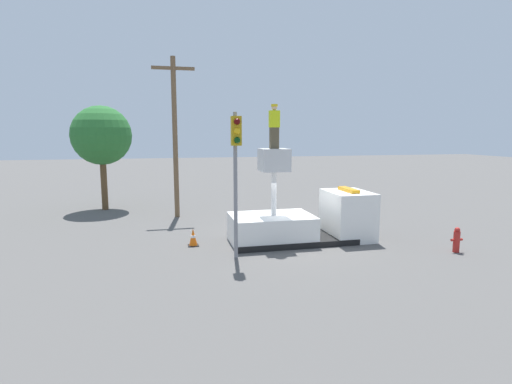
{
  "coord_description": "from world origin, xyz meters",
  "views": [
    {
      "loc": [
        -5.12,
        -15.45,
        4.47
      ],
      "look_at": [
        -1.71,
        -0.83,
        2.27
      ],
      "focal_mm": 28.0,
      "sensor_mm": 36.0,
      "label": 1
    }
  ],
  "objects_px": {
    "traffic_light_pole": "(236,156)",
    "fire_hydrant": "(457,240)",
    "tree_left_bg": "(101,136)",
    "traffic_cone_rear": "(193,238)",
    "worker": "(274,126)",
    "bucket_truck": "(304,221)",
    "utility_pole": "(175,132)"
  },
  "relations": [
    {
      "from": "traffic_light_pole",
      "to": "bucket_truck",
      "type": "bearing_deg",
      "value": 29.35
    },
    {
      "from": "worker",
      "to": "traffic_cone_rear",
      "type": "height_order",
      "value": "worker"
    },
    {
      "from": "worker",
      "to": "bucket_truck",
      "type": "bearing_deg",
      "value": 0.0
    },
    {
      "from": "traffic_light_pole",
      "to": "utility_pole",
      "type": "distance_m",
      "value": 8.28
    },
    {
      "from": "traffic_cone_rear",
      "to": "utility_pole",
      "type": "relative_size",
      "value": 0.08
    },
    {
      "from": "bucket_truck",
      "to": "traffic_cone_rear",
      "type": "xyz_separation_m",
      "value": [
        -4.61,
        0.28,
        -0.51
      ]
    },
    {
      "from": "utility_pole",
      "to": "worker",
      "type": "bearing_deg",
      "value": -59.35
    },
    {
      "from": "traffic_light_pole",
      "to": "traffic_cone_rear",
      "type": "xyz_separation_m",
      "value": [
        -1.39,
        2.09,
        -3.35
      ]
    },
    {
      "from": "worker",
      "to": "tree_left_bg",
      "type": "relative_size",
      "value": 0.29
    },
    {
      "from": "traffic_light_pole",
      "to": "traffic_cone_rear",
      "type": "bearing_deg",
      "value": 123.76
    },
    {
      "from": "worker",
      "to": "traffic_light_pole",
      "type": "xyz_separation_m",
      "value": [
        -1.88,
        -1.81,
        -1.06
      ]
    },
    {
      "from": "tree_left_bg",
      "to": "utility_pole",
      "type": "height_order",
      "value": "utility_pole"
    },
    {
      "from": "fire_hydrant",
      "to": "tree_left_bg",
      "type": "height_order",
      "value": "tree_left_bg"
    },
    {
      "from": "bucket_truck",
      "to": "tree_left_bg",
      "type": "bearing_deg",
      "value": 134.35
    },
    {
      "from": "bucket_truck",
      "to": "fire_hydrant",
      "type": "xyz_separation_m",
      "value": [
        5.08,
        -2.86,
        -0.37
      ]
    },
    {
      "from": "traffic_light_pole",
      "to": "tree_left_bg",
      "type": "xyz_separation_m",
      "value": [
        -5.91,
        11.14,
        0.65
      ]
    },
    {
      "from": "worker",
      "to": "utility_pole",
      "type": "distance_m",
      "value": 7.24
    },
    {
      "from": "worker",
      "to": "traffic_cone_rear",
      "type": "distance_m",
      "value": 5.5
    },
    {
      "from": "fire_hydrant",
      "to": "traffic_cone_rear",
      "type": "relative_size",
      "value": 1.36
    },
    {
      "from": "worker",
      "to": "fire_hydrant",
      "type": "xyz_separation_m",
      "value": [
        6.42,
        -2.86,
        -4.28
      ]
    },
    {
      "from": "traffic_cone_rear",
      "to": "utility_pole",
      "type": "height_order",
      "value": "utility_pole"
    },
    {
      "from": "tree_left_bg",
      "to": "traffic_cone_rear",
      "type": "bearing_deg",
      "value": -63.51
    },
    {
      "from": "tree_left_bg",
      "to": "utility_pole",
      "type": "relative_size",
      "value": 0.72
    },
    {
      "from": "traffic_cone_rear",
      "to": "tree_left_bg",
      "type": "relative_size",
      "value": 0.12
    },
    {
      "from": "traffic_light_pole",
      "to": "traffic_cone_rear",
      "type": "relative_size",
      "value": 7.31
    },
    {
      "from": "worker",
      "to": "traffic_light_pole",
      "type": "height_order",
      "value": "worker"
    },
    {
      "from": "traffic_light_pole",
      "to": "fire_hydrant",
      "type": "relative_size",
      "value": 5.39
    },
    {
      "from": "bucket_truck",
      "to": "tree_left_bg",
      "type": "height_order",
      "value": "tree_left_bg"
    },
    {
      "from": "traffic_light_pole",
      "to": "tree_left_bg",
      "type": "height_order",
      "value": "tree_left_bg"
    },
    {
      "from": "utility_pole",
      "to": "traffic_light_pole",
      "type": "bearing_deg",
      "value": -77.31
    },
    {
      "from": "bucket_truck",
      "to": "utility_pole",
      "type": "relative_size",
      "value": 0.71
    },
    {
      "from": "bucket_truck",
      "to": "tree_left_bg",
      "type": "relative_size",
      "value": 0.98
    }
  ]
}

